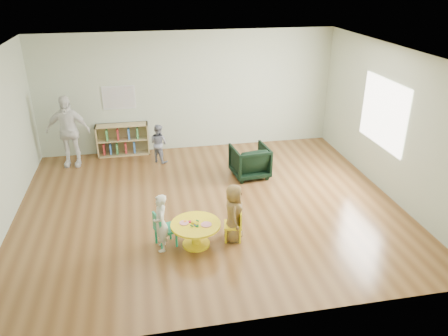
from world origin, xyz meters
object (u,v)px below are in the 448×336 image
Objects in this scene: kid_chair_left at (163,229)px; adult_caretaker at (68,131)px; child_left at (161,223)px; bookshelf at (122,140)px; child_right at (234,213)px; activity_table at (196,230)px; armchair at (250,161)px; toddler at (159,143)px; kid_chair_right at (235,224)px.

adult_caretaker is at bearing -171.46° from kid_chair_left.
child_left is at bearing -38.65° from kid_chair_left.
bookshelf is 4.43m from child_right.
kid_chair_left is (-0.51, 0.08, 0.04)m from activity_table.
toddler is (-1.84, 1.15, 0.10)m from armchair.
activity_table is 0.83× the size of child_left.
kid_chair_left is 1.09× the size of kid_chair_right.
bookshelf reaches higher than activity_table.
adult_caretaker is at bearing 37.55° from toddler.
adult_caretaker reaches higher than kid_chair_left.
armchair is 2.43m from child_right.
kid_chair_right is 4.71m from adult_caretaker.
kid_chair_left is 0.36× the size of adult_caretaker.
child_right is at bearing 149.20° from toddler.
kid_chair_left is at bearing 130.63° from toddler.
child_left reaches higher than kid_chair_right.
bookshelf is (-1.85, 4.04, 0.08)m from kid_chair_right.
child_right is at bearing -65.63° from bookshelf.
bookshelf is 1.27m from adult_caretaker.
child_left reaches higher than bookshelf.
adult_caretaker is at bearing -153.10° from child_left.
armchair is at bearing -7.89° from child_right.
bookshelf is at bearing 106.37° from activity_table.
kid_chair_left is 3.00m from armchair.
bookshelf reaches higher than armchair.
toddler is at bearing -36.34° from bookshelf.
activity_table is 0.89× the size of toddler.
kid_chair_right is at bearing 149.55° from toddler.
armchair is (1.98, 2.25, 0.03)m from kid_chair_left.
kid_chair_right is at bearing -100.11° from child_right.
kid_chair_left is at bearing -56.79° from adult_caretaker.
child_left is 4.08m from adult_caretaker.
activity_table is 0.58m from child_left.
adult_caretaker is (-1.12, -0.42, 0.44)m from bookshelf.
kid_chair_left is 0.59× the size of child_right.
toddler is (0.13, 3.40, 0.13)m from kid_chair_left.
adult_caretaker is (-1.94, 0.18, 0.36)m from toddler.
armchair is at bearing 120.48° from kid_chair_left.
bookshelf is at bearing -39.38° from armchair.
bookshelf is 0.75× the size of adult_caretaker.
kid_chair_right is 0.33× the size of adult_caretaker.
armchair reaches higher than kid_chair_left.
bookshelf reaches higher than kid_chair_left.
child_right is 0.61× the size of adult_caretaker.
child_right is 1.11× the size of toddler.
activity_table is at bearing -51.23° from adult_caretaker.
kid_chair_left is at bearing 101.04° from child_right.
activity_table is 0.49× the size of adult_caretaker.
kid_chair_left is 1.16m from kid_chair_right.
child_right is 4.67m from adult_caretaker.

